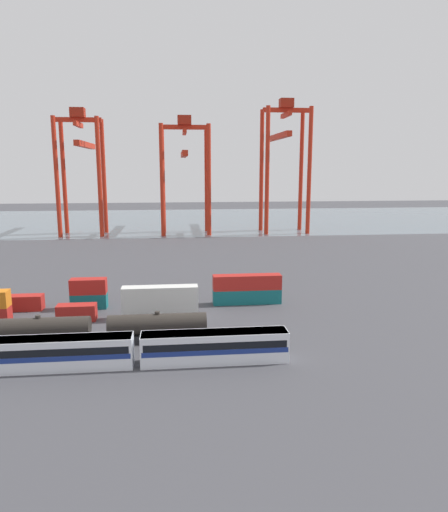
# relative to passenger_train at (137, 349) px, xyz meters

# --- Properties ---
(ground_plane) EXTENTS (420.00, 420.00, 0.00)m
(ground_plane) POSITION_rel_passenger_train_xyz_m (2.85, 63.06, -2.14)
(ground_plane) COLOR #424247
(harbour_water) EXTENTS (400.00, 110.00, 0.01)m
(harbour_water) POSITION_rel_passenger_train_xyz_m (2.85, 160.80, -2.14)
(harbour_water) COLOR slate
(harbour_water) RESTS_ON ground_plane
(passenger_train) EXTENTS (37.32, 3.14, 3.90)m
(passenger_train) POSITION_rel_passenger_train_xyz_m (0.00, 0.00, 0.00)
(passenger_train) COLOR silver
(passenger_train) RESTS_ON ground_plane
(freight_tank_row) EXTENTS (45.53, 2.80, 4.26)m
(freight_tank_row) POSITION_rel_passenger_train_xyz_m (-13.73, 8.03, -0.15)
(freight_tank_row) COLOR #232326
(freight_tank_row) RESTS_ON ground_plane
(shipping_container_3) EXTENTS (6.04, 2.44, 2.60)m
(shipping_container_3) POSITION_rel_passenger_train_xyz_m (-10.81, 18.33, -0.84)
(shipping_container_3) COLOR #AD211C
(shipping_container_3) RESTS_ON ground_plane
(shipping_container_4) EXTENTS (12.10, 2.44, 2.60)m
(shipping_container_4) POSITION_rel_passenger_train_xyz_m (2.33, 18.33, -0.84)
(shipping_container_4) COLOR silver
(shipping_container_4) RESTS_ON ground_plane
(shipping_container_5) EXTENTS (12.10, 2.44, 2.60)m
(shipping_container_5) POSITION_rel_passenger_train_xyz_m (2.33, 18.33, 1.76)
(shipping_container_5) COLOR silver
(shipping_container_5) RESTS_ON shipping_container_4
(shipping_container_6) EXTENTS (12.10, 2.44, 2.60)m
(shipping_container_6) POSITION_rel_passenger_train_xyz_m (-23.75, 24.89, -0.84)
(shipping_container_6) COLOR #AD211C
(shipping_container_6) RESTS_ON ground_plane
(shipping_container_7) EXTENTS (6.04, 2.44, 2.60)m
(shipping_container_7) POSITION_rel_passenger_train_xyz_m (-10.02, 24.89, -0.84)
(shipping_container_7) COLOR #146066
(shipping_container_7) RESTS_ON ground_plane
(shipping_container_8) EXTENTS (6.04, 2.44, 2.60)m
(shipping_container_8) POSITION_rel_passenger_train_xyz_m (-10.02, 24.89, 1.76)
(shipping_container_8) COLOR #AD211C
(shipping_container_8) RESTS_ON shipping_container_7
(shipping_container_9) EXTENTS (6.04, 2.44, 2.60)m
(shipping_container_9) POSITION_rel_passenger_train_xyz_m (3.71, 24.89, -0.84)
(shipping_container_9) COLOR slate
(shipping_container_9) RESTS_ON ground_plane
(shipping_container_10) EXTENTS (12.10, 2.44, 2.60)m
(shipping_container_10) POSITION_rel_passenger_train_xyz_m (17.44, 24.89, -0.84)
(shipping_container_10) COLOR #146066
(shipping_container_10) RESTS_ON ground_plane
(shipping_container_11) EXTENTS (12.10, 2.44, 2.60)m
(shipping_container_11) POSITION_rel_passenger_train_xyz_m (17.44, 24.89, 1.76)
(shipping_container_11) COLOR #AD211C
(shipping_container_11) RESTS_ON shipping_container_10
(gantry_crane_west) EXTENTS (15.84, 34.18, 44.09)m
(gantry_crane_west) POSITION_rel_passenger_train_xyz_m (-27.67, 119.40, 24.67)
(gantry_crane_west) COLOR red
(gantry_crane_west) RESTS_ON ground_plane
(gantry_crane_central) EXTENTS (17.89, 36.61, 41.92)m
(gantry_crane_central) POSITION_rel_passenger_train_xyz_m (8.98, 119.74, 23.28)
(gantry_crane_central) COLOR red
(gantry_crane_central) RESTS_ON ground_plane
(gantry_crane_east) EXTENTS (16.96, 38.82, 48.17)m
(gantry_crane_east) POSITION_rel_passenger_train_xyz_m (45.63, 119.93, 27.29)
(gantry_crane_east) COLOR red
(gantry_crane_east) RESTS_ON ground_plane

